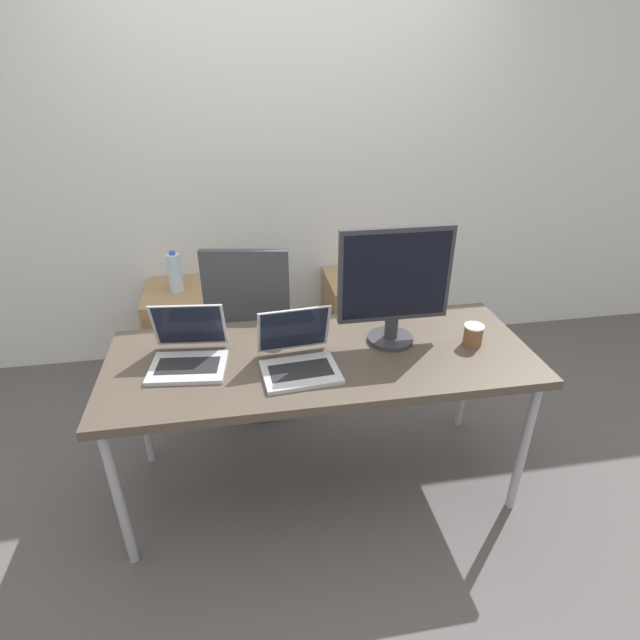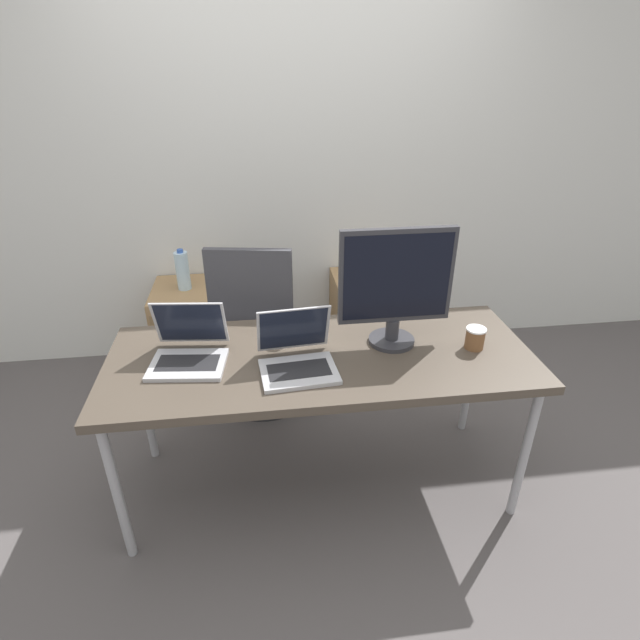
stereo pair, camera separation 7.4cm
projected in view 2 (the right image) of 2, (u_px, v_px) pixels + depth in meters
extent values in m
plane|color=#514C4C|center=(321.00, 481.00, 2.52)|extent=(14.00, 14.00, 0.00)
cube|color=silver|center=(292.00, 164.00, 3.15)|extent=(10.00, 0.05, 2.60)
cube|color=#473D33|center=(321.00, 358.00, 2.18)|extent=(1.84, 0.73, 0.04)
cylinder|color=#99999E|center=(117.00, 493.00, 1.99)|extent=(0.04, 0.04, 0.71)
cylinder|color=#99999E|center=(525.00, 454.00, 2.19)|extent=(0.04, 0.04, 0.71)
cylinder|color=#99999E|center=(145.00, 401.00, 2.52)|extent=(0.04, 0.04, 0.71)
cylinder|color=#99999E|center=(470.00, 376.00, 2.72)|extent=(0.04, 0.04, 0.71)
cylinder|color=#232326|center=(265.00, 391.00, 3.17)|extent=(0.56, 0.56, 0.04)
cylinder|color=gray|center=(263.00, 363.00, 3.07)|extent=(0.05, 0.05, 0.39)
cube|color=#38383D|center=(262.00, 335.00, 2.98)|extent=(0.56, 0.56, 0.07)
cube|color=#38383D|center=(251.00, 304.00, 2.59)|extent=(0.44, 0.12, 0.60)
cube|color=#99754C|center=(191.00, 330.00, 3.30)|extent=(0.42, 0.48, 0.60)
cube|color=olive|center=(187.00, 348.00, 3.09)|extent=(0.39, 0.01, 0.48)
cube|color=#99754C|center=(364.00, 319.00, 3.43)|extent=(0.42, 0.48, 0.60)
cube|color=olive|center=(372.00, 336.00, 3.22)|extent=(0.39, 0.01, 0.48)
cylinder|color=silver|center=(183.00, 271.00, 3.10)|extent=(0.08, 0.08, 0.24)
cylinder|color=#3359B2|center=(180.00, 251.00, 3.04)|extent=(0.04, 0.04, 0.02)
cube|color=#ADADB2|center=(188.00, 365.00, 2.08)|extent=(0.33, 0.26, 0.02)
cube|color=black|center=(188.00, 363.00, 2.07)|extent=(0.27, 0.15, 0.00)
cube|color=#ADADB2|center=(190.00, 323.00, 2.15)|extent=(0.32, 0.11, 0.22)
cube|color=black|center=(190.00, 323.00, 2.15)|extent=(0.29, 0.10, 0.20)
cube|color=#ADADB2|center=(299.00, 372.00, 2.03)|extent=(0.33, 0.26, 0.02)
cube|color=black|center=(299.00, 370.00, 2.03)|extent=(0.26, 0.15, 0.00)
cube|color=#ADADB2|center=(293.00, 329.00, 2.10)|extent=(0.31, 0.11, 0.22)
cube|color=black|center=(293.00, 329.00, 2.10)|extent=(0.29, 0.09, 0.20)
cylinder|color=#2D2D33|center=(391.00, 340.00, 2.26)|extent=(0.21, 0.21, 0.02)
cylinder|color=#2D2D33|center=(392.00, 329.00, 2.23)|extent=(0.06, 0.06, 0.09)
cube|color=#2D2D33|center=(396.00, 276.00, 2.11)|extent=(0.49, 0.03, 0.42)
cube|color=black|center=(397.00, 278.00, 2.10)|extent=(0.46, 0.00, 0.38)
cylinder|color=white|center=(287.00, 329.00, 2.26)|extent=(0.08, 0.08, 0.11)
cylinder|color=brown|center=(475.00, 339.00, 2.20)|extent=(0.08, 0.08, 0.09)
cylinder|color=white|center=(477.00, 329.00, 2.17)|extent=(0.09, 0.09, 0.01)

